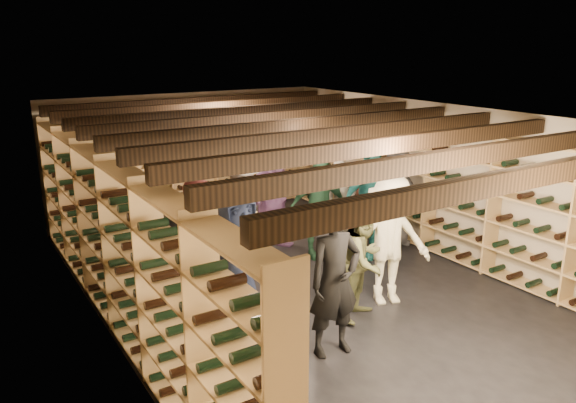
{
  "coord_description": "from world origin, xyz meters",
  "views": [
    {
      "loc": [
        -4.15,
        -6.28,
        3.35
      ],
      "look_at": [
        -0.06,
        0.2,
        1.16
      ],
      "focal_mm": 35.0,
      "sensor_mm": 36.0,
      "label": 1
    }
  ],
  "objects_px": {
    "person_1": "(335,280)",
    "person_9": "(243,207)",
    "crate_stack_left": "(233,238)",
    "person_3": "(390,240)",
    "person_2": "(364,261)",
    "person_4": "(369,200)",
    "person_8": "(374,189)",
    "crate_loose": "(345,229)",
    "person_7": "(341,205)",
    "person_6": "(237,264)",
    "person_10": "(318,208)",
    "person_11": "(273,194)",
    "person_0": "(176,259)",
    "person_12": "(396,198)",
    "crate_stack_right": "(263,222)",
    "person_5": "(199,230)"
  },
  "relations": [
    {
      "from": "person_8",
      "to": "person_11",
      "type": "bearing_deg",
      "value": 173.74
    },
    {
      "from": "crate_loose",
      "to": "person_8",
      "type": "relative_size",
      "value": 0.29
    },
    {
      "from": "crate_stack_right",
      "to": "crate_loose",
      "type": "distance_m",
      "value": 1.5
    },
    {
      "from": "person_1",
      "to": "person_9",
      "type": "distance_m",
      "value": 3.17
    },
    {
      "from": "person_12",
      "to": "person_8",
      "type": "bearing_deg",
      "value": 78.22
    },
    {
      "from": "crate_loose",
      "to": "person_0",
      "type": "bearing_deg",
      "value": -160.09
    },
    {
      "from": "person_4",
      "to": "person_11",
      "type": "bearing_deg",
      "value": 130.74
    },
    {
      "from": "crate_stack_left",
      "to": "person_4",
      "type": "xyz_separation_m",
      "value": [
        1.89,
        -1.07,
        0.6
      ]
    },
    {
      "from": "crate_stack_left",
      "to": "crate_loose",
      "type": "height_order",
      "value": "crate_stack_left"
    },
    {
      "from": "person_1",
      "to": "person_2",
      "type": "bearing_deg",
      "value": 34.89
    },
    {
      "from": "crate_loose",
      "to": "person_11",
      "type": "relative_size",
      "value": 0.26
    },
    {
      "from": "person_9",
      "to": "person_2",
      "type": "bearing_deg",
      "value": -107.98
    },
    {
      "from": "crate_stack_left",
      "to": "person_3",
      "type": "height_order",
      "value": "person_3"
    },
    {
      "from": "crate_stack_right",
      "to": "person_2",
      "type": "height_order",
      "value": "person_2"
    },
    {
      "from": "crate_loose",
      "to": "person_1",
      "type": "height_order",
      "value": "person_1"
    },
    {
      "from": "person_8",
      "to": "person_6",
      "type": "bearing_deg",
      "value": -148.06
    },
    {
      "from": "person_4",
      "to": "person_8",
      "type": "bearing_deg",
      "value": 38.84
    },
    {
      "from": "person_1",
      "to": "person_9",
      "type": "height_order",
      "value": "person_1"
    },
    {
      "from": "crate_stack_right",
      "to": "person_3",
      "type": "distance_m",
      "value": 3.46
    },
    {
      "from": "person_7",
      "to": "person_8",
      "type": "bearing_deg",
      "value": 27.74
    },
    {
      "from": "crate_stack_left",
      "to": "person_2",
      "type": "distance_m",
      "value": 2.71
    },
    {
      "from": "person_7",
      "to": "person_8",
      "type": "height_order",
      "value": "person_8"
    },
    {
      "from": "crate_stack_right",
      "to": "person_1",
      "type": "height_order",
      "value": "person_1"
    },
    {
      "from": "person_6",
      "to": "person_10",
      "type": "bearing_deg",
      "value": 36.59
    },
    {
      "from": "person_3",
      "to": "person_10",
      "type": "distance_m",
      "value": 1.85
    },
    {
      "from": "crate_loose",
      "to": "person_10",
      "type": "height_order",
      "value": "person_10"
    },
    {
      "from": "person_3",
      "to": "person_7",
      "type": "distance_m",
      "value": 2.08
    },
    {
      "from": "person_3",
      "to": "person_10",
      "type": "bearing_deg",
      "value": 103.95
    },
    {
      "from": "crate_loose",
      "to": "person_6",
      "type": "bearing_deg",
      "value": -146.33
    },
    {
      "from": "person_1",
      "to": "person_7",
      "type": "distance_m",
      "value": 3.31
    },
    {
      "from": "person_7",
      "to": "person_11",
      "type": "bearing_deg",
      "value": 167.61
    },
    {
      "from": "person_8",
      "to": "person_11",
      "type": "relative_size",
      "value": 0.92
    },
    {
      "from": "person_4",
      "to": "person_9",
      "type": "distance_m",
      "value": 2.0
    },
    {
      "from": "crate_stack_left",
      "to": "person_5",
      "type": "relative_size",
      "value": 0.44
    },
    {
      "from": "person_6",
      "to": "person_8",
      "type": "distance_m",
      "value": 4.06
    },
    {
      "from": "person_10",
      "to": "person_6",
      "type": "bearing_deg",
      "value": -131.83
    },
    {
      "from": "crate_stack_left",
      "to": "person_1",
      "type": "relative_size",
      "value": 0.39
    },
    {
      "from": "person_6",
      "to": "person_7",
      "type": "relative_size",
      "value": 1.19
    },
    {
      "from": "person_3",
      "to": "crate_loose",
      "type": "bearing_deg",
      "value": 82.8
    },
    {
      "from": "person_1",
      "to": "person_0",
      "type": "bearing_deg",
      "value": 126.27
    },
    {
      "from": "crate_stack_right",
      "to": "person_6",
      "type": "relative_size",
      "value": 0.33
    },
    {
      "from": "person_4",
      "to": "person_10",
      "type": "relative_size",
      "value": 1.15
    },
    {
      "from": "person_8",
      "to": "person_11",
      "type": "xyz_separation_m",
      "value": [
        -1.84,
        0.37,
        0.08
      ]
    },
    {
      "from": "person_1",
      "to": "person_3",
      "type": "relative_size",
      "value": 0.99
    },
    {
      "from": "person_5",
      "to": "person_7",
      "type": "xyz_separation_m",
      "value": [
        2.54,
        0.02,
        -0.03
      ]
    },
    {
      "from": "person_10",
      "to": "person_2",
      "type": "bearing_deg",
      "value": -96.29
    },
    {
      "from": "crate_stack_left",
      "to": "person_0",
      "type": "relative_size",
      "value": 0.46
    },
    {
      "from": "person_11",
      "to": "person_12",
      "type": "distance_m",
      "value": 2.06
    },
    {
      "from": "person_2",
      "to": "person_8",
      "type": "relative_size",
      "value": 0.86
    },
    {
      "from": "person_1",
      "to": "person_12",
      "type": "relative_size",
      "value": 1.04
    }
  ]
}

